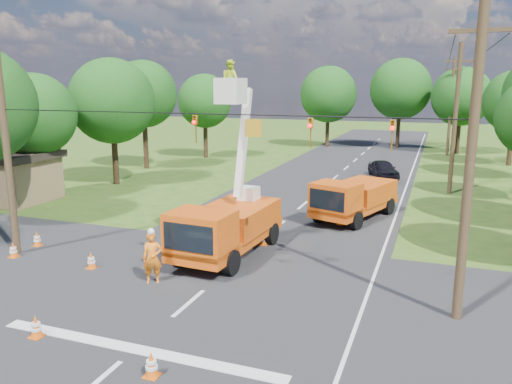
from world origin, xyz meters
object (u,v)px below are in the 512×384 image
at_px(traffic_cone_2, 264,238).
at_px(distant_car, 383,169).
at_px(traffic_cone_1, 151,365).
at_px(shed, 10,176).
at_px(traffic_cone_4, 91,260).
at_px(pole_left, 7,153).
at_px(bucket_truck, 227,218).
at_px(tree_left_e, 143,94).
at_px(tree_left_d, 112,101).
at_px(traffic_cone_3, 341,218).
at_px(pole_right_near, 470,160).
at_px(tree_far_c, 461,97).
at_px(pole_right_far, 451,106).
at_px(traffic_cone_7, 379,197).
at_px(tree_far_a, 328,94).
at_px(second_truck, 353,198).
at_px(pole_right_mid, 455,118).
at_px(traffic_cone_0, 36,327).
at_px(traffic_cone_5, 13,250).
at_px(ground_worker, 152,258).
at_px(tree_left_f, 205,101).
at_px(tree_far_b, 401,89).
at_px(tree_left_c, 35,115).
at_px(traffic_cone_6, 37,239).

bearing_deg(traffic_cone_2, distant_car, 80.58).
height_order(traffic_cone_1, shed, shed).
bearing_deg(traffic_cone_4, pole_left, 175.10).
xyz_separation_m(bucket_truck, tree_left_e, (-16.07, 19.04, 4.76)).
bearing_deg(tree_left_d, traffic_cone_3, -16.74).
bearing_deg(pole_right_near, traffic_cone_4, -178.49).
relative_size(traffic_cone_1, tree_far_c, 0.08).
distance_m(pole_right_far, shed, 41.69).
bearing_deg(traffic_cone_7, tree_far_a, 108.77).
bearing_deg(shed, traffic_cone_2, -9.80).
height_order(traffic_cone_3, traffic_cone_7, same).
height_order(second_truck, tree_far_c, tree_far_c).
relative_size(pole_right_mid, pole_right_far, 1.00).
height_order(traffic_cone_2, tree_left_e, tree_left_e).
xyz_separation_m(traffic_cone_0, pole_right_near, (11.64, 5.58, 4.75)).
bearing_deg(traffic_cone_0, traffic_cone_7, 70.67).
bearing_deg(traffic_cone_5, tree_far_a, 84.41).
relative_size(traffic_cone_5, pole_right_far, 0.07).
relative_size(bucket_truck, tree_far_a, 0.87).
relative_size(ground_worker, traffic_cone_0, 2.80).
bearing_deg(traffic_cone_0, traffic_cone_5, 139.94).
xyz_separation_m(ground_worker, traffic_cone_7, (6.43, 16.41, -0.64)).
distance_m(traffic_cone_1, pole_right_far, 47.00).
bearing_deg(tree_left_f, tree_left_e, -104.04).
relative_size(traffic_cone_2, tree_far_b, 0.07).
bearing_deg(distant_car, pole_left, -142.31).
bearing_deg(pole_right_far, shed, -129.63).
bearing_deg(second_truck, traffic_cone_5, -119.73).
bearing_deg(traffic_cone_4, tree_left_c, 140.20).
bearing_deg(traffic_cone_6, traffic_cone_2, 20.69).
height_order(second_truck, tree_left_f, tree_left_f).
relative_size(traffic_cone_1, tree_left_d, 0.08).
bearing_deg(pole_left, tree_left_e, 108.36).
distance_m(pole_right_far, tree_far_c, 2.43).
relative_size(traffic_cone_6, traffic_cone_7, 1.00).
xyz_separation_m(shed, tree_far_a, (13.00, 35.00, 4.57)).
height_order(traffic_cone_4, traffic_cone_5, same).
height_order(pole_right_mid, tree_left_c, pole_right_mid).
bearing_deg(distant_car, pole_right_near, -102.97).
bearing_deg(tree_far_a, shed, -110.38).
distance_m(traffic_cone_3, tree_far_a, 34.84).
xyz_separation_m(traffic_cone_5, tree_far_a, (4.25, 43.44, 5.83)).
height_order(traffic_cone_2, pole_left, pole_left).
height_order(traffic_cone_2, traffic_cone_7, same).
distance_m(traffic_cone_1, tree_far_b, 51.62).
relative_size(traffic_cone_6, shed, 0.13).
bearing_deg(traffic_cone_2, traffic_cone_4, -136.88).
distance_m(traffic_cone_3, tree_left_c, 20.15).
height_order(shed, tree_left_d, tree_left_d).
height_order(traffic_cone_7, shed, shed).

